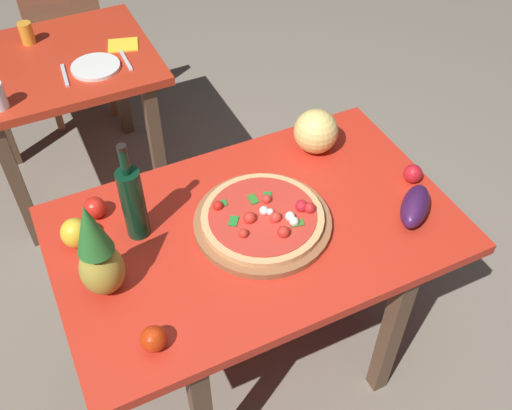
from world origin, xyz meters
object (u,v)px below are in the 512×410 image
at_px(pizza_board, 262,222).
at_px(dinner_plate, 96,67).
at_px(tomato_at_corner, 413,174).
at_px(bell_pepper, 75,233).
at_px(tomato_beside_pepper, 95,208).
at_px(knife_utensil, 126,60).
at_px(background_table, 61,82).
at_px(drinking_glass_juice, 27,33).
at_px(dining_chair, 67,45).
at_px(fork_utensil, 65,75).
at_px(wine_bottle, 133,202).
at_px(tomato_by_bottle, 154,339).
at_px(display_table, 256,244).
at_px(melon, 316,131).
at_px(pineapple_left, 98,254).
at_px(napkin_folded, 123,45).
at_px(eggplant, 415,206).
at_px(pizza, 264,217).

xyz_separation_m(pizza_board, dinner_plate, (-0.26, 1.18, -0.00)).
bearing_deg(tomato_at_corner, bell_pepper, 168.83).
distance_m(tomato_beside_pepper, knife_utensil, 0.97).
height_order(background_table, drinking_glass_juice, drinking_glass_juice).
bearing_deg(dining_chair, fork_utensil, 79.92).
height_order(tomato_at_corner, fork_utensil, tomato_at_corner).
distance_m(background_table, fork_utensil, 0.21).
bearing_deg(wine_bottle, tomato_by_bottle, -102.05).
bearing_deg(tomato_by_bottle, display_table, 32.55).
relative_size(pizza_board, tomato_by_bottle, 6.14).
bearing_deg(drinking_glass_juice, tomato_at_corner, -55.87).
relative_size(dinner_plate, knife_utensil, 1.22).
xyz_separation_m(tomato_beside_pepper, fork_utensil, (0.09, 0.90, -0.03)).
bearing_deg(fork_utensil, knife_utensil, 5.09).
bearing_deg(drinking_glass_juice, tomato_by_bottle, -89.71).
bearing_deg(background_table, tomato_by_bottle, -92.35).
bearing_deg(melon, dinner_plate, 123.77).
bearing_deg(knife_utensil, pineapple_left, -108.16).
height_order(wine_bottle, melon, wine_bottle).
distance_m(tomato_by_bottle, napkin_folded, 1.65).
relative_size(display_table, eggplant, 6.72).
xyz_separation_m(dining_chair, pineapple_left, (-0.27, -1.97, 0.44)).
distance_m(pizza, wine_bottle, 0.43).
bearing_deg(background_table, bell_pepper, -98.34).
relative_size(pizza_board, tomato_beside_pepper, 6.08).
distance_m(wine_bottle, bell_pepper, 0.22).
relative_size(dinner_plate, napkin_folded, 1.57).
distance_m(pizza, dinner_plate, 1.21).
bearing_deg(dining_chair, drinking_glass_juice, 61.89).
height_order(background_table, knife_utensil, knife_utensil).
relative_size(tomato_by_bottle, napkin_folded, 0.54).
height_order(pizza, bell_pepper, bell_pepper).
xyz_separation_m(drinking_glass_juice, napkin_folded, (0.40, -0.22, -0.05)).
bearing_deg(pizza_board, pizza, -39.50).
xyz_separation_m(pizza_board, tomato_beside_pepper, (-0.49, 0.28, 0.03)).
height_order(tomato_beside_pepper, tomato_at_corner, tomato_beside_pepper).
height_order(dining_chair, pizza_board, dining_chair).
distance_m(tomato_at_corner, fork_utensil, 1.56).
bearing_deg(background_table, eggplant, -59.68).
bearing_deg(background_table, tomato_at_corner, -54.29).
height_order(dining_chair, drinking_glass_juice, drinking_glass_juice).
distance_m(background_table, eggplant, 1.77).
bearing_deg(background_table, melon, -54.56).
relative_size(bell_pepper, fork_utensil, 0.58).
distance_m(pineapple_left, fork_utensil, 1.23).
bearing_deg(tomato_beside_pepper, napkin_folded, 68.77).
bearing_deg(wine_bottle, eggplant, -20.94).
distance_m(dining_chair, tomato_beside_pepper, 1.71).
relative_size(melon, tomato_beside_pepper, 2.20).
relative_size(dining_chair, knife_utensil, 4.72).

